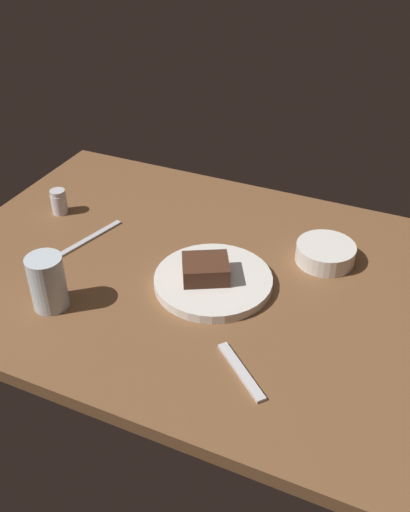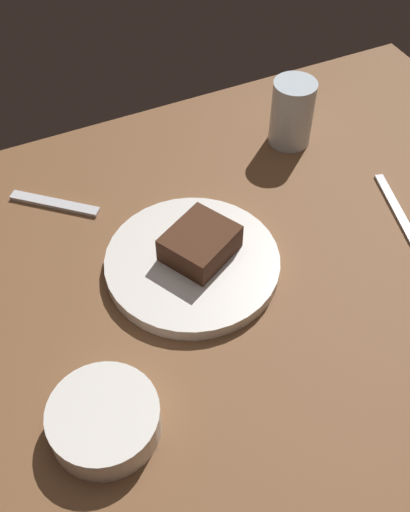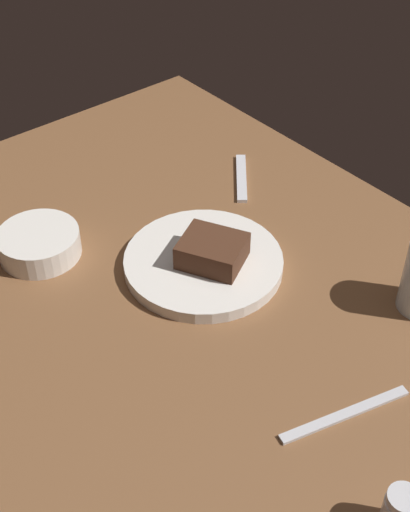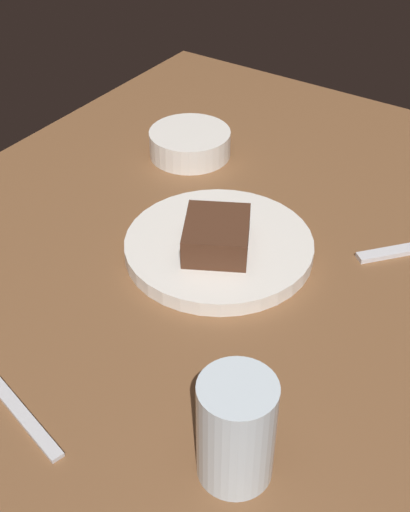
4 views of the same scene
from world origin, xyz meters
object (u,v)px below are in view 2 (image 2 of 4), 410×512
(dessert_spoon, at_px, (55,204))
(butter_knife, at_px, (400,215))
(dessert_plate, at_px, (192,263))
(chocolate_cake_slice, at_px, (200,243))
(water_glass, at_px, (292,113))
(side_bowl, at_px, (104,420))

(dessert_spoon, distance_m, butter_knife, 0.55)
(dessert_plate, distance_m, dessert_spoon, 0.26)
(chocolate_cake_slice, bearing_deg, dessert_spoon, -52.06)
(water_glass, bearing_deg, butter_knife, 104.77)
(dessert_plate, distance_m, side_bowl, 0.27)
(chocolate_cake_slice, distance_m, dessert_spoon, 0.27)
(water_glass, xyz_separation_m, side_bowl, (0.47, 0.38, -0.04))
(chocolate_cake_slice, relative_size, water_glass, 0.83)
(butter_knife, bearing_deg, water_glass, 29.86)
(dessert_plate, relative_size, side_bowl, 1.91)
(dessert_plate, xyz_separation_m, dessert_spoon, (0.15, -0.21, -0.01))
(chocolate_cake_slice, distance_m, water_glass, 0.32)
(water_glass, height_order, dessert_spoon, water_glass)
(side_bowl, height_order, dessert_spoon, side_bowl)
(dessert_spoon, relative_size, butter_knife, 0.79)
(chocolate_cake_slice, xyz_separation_m, side_bowl, (0.21, 0.19, -0.02))
(dessert_plate, bearing_deg, butter_knife, 172.82)
(side_bowl, distance_m, butter_knife, 0.56)
(dessert_plate, bearing_deg, water_glass, -144.59)
(dessert_plate, height_order, water_glass, water_glass)
(side_bowl, distance_m, dessert_spoon, 0.40)
(water_glass, xyz_separation_m, butter_knife, (-0.06, 0.24, -0.06))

